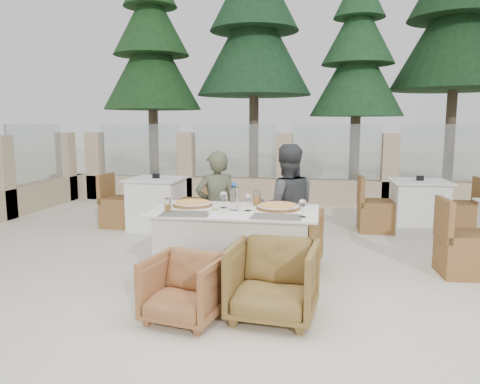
% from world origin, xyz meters
% --- Properties ---
extents(ground, '(80.00, 80.00, 0.00)m').
position_xyz_m(ground, '(0.00, 0.00, 0.00)').
color(ground, beige).
rests_on(ground, ground).
extents(sand_patch, '(30.00, 16.00, 0.01)m').
position_xyz_m(sand_patch, '(0.00, 14.00, 0.01)').
color(sand_patch, beige).
rests_on(sand_patch, ground).
extents(perimeter_wall_far, '(10.00, 0.34, 1.60)m').
position_xyz_m(perimeter_wall_far, '(0.00, 4.80, 0.80)').
color(perimeter_wall_far, tan).
rests_on(perimeter_wall_far, ground).
extents(pine_far_left, '(2.42, 2.42, 5.50)m').
position_xyz_m(pine_far_left, '(-3.50, 7.00, 2.75)').
color(pine_far_left, '#1B401C').
rests_on(pine_far_left, ground).
extents(pine_mid_left, '(2.86, 2.86, 6.50)m').
position_xyz_m(pine_mid_left, '(-1.00, 7.50, 3.25)').
color(pine_mid_left, '#1A3F21').
rests_on(pine_mid_left, ground).
extents(pine_centre, '(2.20, 2.20, 5.00)m').
position_xyz_m(pine_centre, '(1.50, 7.20, 2.50)').
color(pine_centre, '#1F4925').
rests_on(pine_centre, ground).
extents(pine_mid_right, '(2.99, 2.99, 6.80)m').
position_xyz_m(pine_mid_right, '(3.80, 7.80, 3.40)').
color(pine_mid_right, '#17381A').
rests_on(pine_mid_right, ground).
extents(dining_table, '(1.60, 0.90, 0.77)m').
position_xyz_m(dining_table, '(-0.10, -0.04, 0.39)').
color(dining_table, silver).
rests_on(dining_table, ground).
extents(placemat_near_left, '(0.47, 0.33, 0.00)m').
position_xyz_m(placemat_near_left, '(-0.51, -0.32, 0.77)').
color(placemat_near_left, '#5A564D').
rests_on(placemat_near_left, dining_table).
extents(placemat_near_right, '(0.46, 0.31, 0.00)m').
position_xyz_m(placemat_near_right, '(0.33, -0.31, 0.77)').
color(placemat_near_right, '#5E5A51').
rests_on(placemat_near_right, dining_table).
extents(pizza_left, '(0.41, 0.41, 0.05)m').
position_xyz_m(pizza_left, '(-0.56, 0.09, 0.80)').
color(pizza_left, orange).
rests_on(pizza_left, dining_table).
extents(pizza_right, '(0.50, 0.50, 0.06)m').
position_xyz_m(pizza_right, '(0.31, 0.07, 0.80)').
color(pizza_right, orange).
rests_on(pizza_right, dining_table).
extents(water_bottle, '(0.10, 0.10, 0.27)m').
position_xyz_m(water_bottle, '(-0.11, -0.05, 0.90)').
color(water_bottle, '#A5C4D9').
rests_on(water_bottle, dining_table).
extents(wine_glass_centre, '(0.09, 0.09, 0.18)m').
position_xyz_m(wine_glass_centre, '(-0.23, 0.04, 0.86)').
color(wine_glass_centre, white).
rests_on(wine_glass_centre, dining_table).
extents(wine_glass_near, '(0.10, 0.10, 0.18)m').
position_xyz_m(wine_glass_near, '(0.03, -0.08, 0.86)').
color(wine_glass_near, white).
rests_on(wine_glass_near, dining_table).
extents(wine_glass_corner, '(0.10, 0.10, 0.18)m').
position_xyz_m(wine_glass_corner, '(0.56, -0.29, 0.86)').
color(wine_glass_corner, white).
rests_on(wine_glass_corner, dining_table).
extents(beer_glass_left, '(0.08, 0.08, 0.13)m').
position_xyz_m(beer_glass_left, '(-0.71, -0.23, 0.83)').
color(beer_glass_left, orange).
rests_on(beer_glass_left, dining_table).
extents(beer_glass_right, '(0.09, 0.09, 0.15)m').
position_xyz_m(beer_glass_right, '(0.08, 0.24, 0.85)').
color(beer_glass_right, orange).
rests_on(beer_glass_right, dining_table).
extents(olive_dish, '(0.13, 0.13, 0.04)m').
position_xyz_m(olive_dish, '(-0.25, -0.24, 0.79)').
color(olive_dish, silver).
rests_on(olive_dish, dining_table).
extents(armchair_far_left, '(0.74, 0.75, 0.53)m').
position_xyz_m(armchair_far_left, '(-0.34, 0.66, 0.27)').
color(armchair_far_left, brown).
rests_on(armchair_far_left, ground).
extents(armchair_far_right, '(0.81, 0.83, 0.67)m').
position_xyz_m(armchair_far_right, '(0.36, 0.60, 0.33)').
color(armchair_far_right, brown).
rests_on(armchair_far_right, ground).
extents(armchair_near_left, '(0.68, 0.70, 0.54)m').
position_xyz_m(armchair_near_left, '(-0.36, -0.90, 0.27)').
color(armchair_near_left, '#986037').
rests_on(armchair_near_left, ground).
extents(armchair_near_right, '(0.75, 0.77, 0.64)m').
position_xyz_m(armchair_near_right, '(0.35, -0.73, 0.32)').
color(armchair_near_right, brown).
rests_on(armchair_near_right, ground).
extents(diner_left, '(0.56, 0.47, 1.30)m').
position_xyz_m(diner_left, '(-0.44, 0.65, 0.65)').
color(diner_left, '#494D38').
rests_on(diner_left, ground).
extents(diner_right, '(0.77, 0.65, 1.38)m').
position_xyz_m(diner_right, '(0.35, 0.55, 0.69)').
color(diner_right, '#383A3D').
rests_on(diner_right, ground).
extents(bg_table_a, '(1.67, 0.87, 0.77)m').
position_xyz_m(bg_table_a, '(-1.74, 2.29, 0.39)').
color(bg_table_a, white).
rests_on(bg_table_a, ground).
extents(bg_table_b, '(1.66, 0.87, 0.77)m').
position_xyz_m(bg_table_b, '(2.13, 2.67, 0.39)').
color(bg_table_b, white).
rests_on(bg_table_b, ground).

